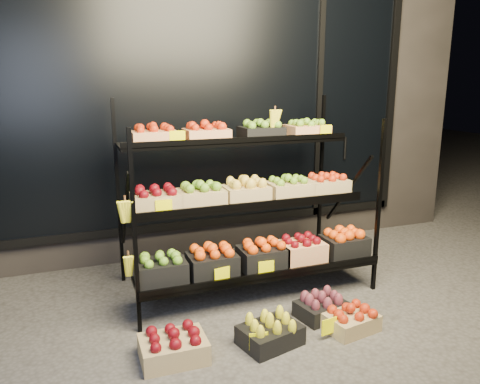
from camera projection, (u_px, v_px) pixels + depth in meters
name	position (u px, v px, depth m)	size (l,w,h in m)	color
ground	(276.00, 318.00, 3.63)	(24.00, 24.00, 0.00)	#514F4C
building	(188.00, 85.00, 5.58)	(6.00, 2.08, 3.50)	#2D2826
display_rack	(247.00, 202.00, 3.99)	(2.18, 1.02, 1.67)	black
tag_floor_a	(258.00, 346.00, 3.15)	(0.13, 0.01, 0.12)	#F7F300
tag_floor_b	(329.00, 331.00, 3.33)	(0.13, 0.01, 0.12)	#F7F300
floor_crate_left	(173.00, 346.00, 3.08)	(0.44, 0.33, 0.21)	tan
floor_crate_midleft	(270.00, 332.00, 3.26)	(0.47, 0.39, 0.20)	black
floor_crate_midright	(351.00, 319.00, 3.45)	(0.41, 0.33, 0.19)	tan
floor_crate_right	(321.00, 306.00, 3.64)	(0.41, 0.34, 0.19)	black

